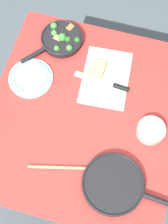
{
  "coord_description": "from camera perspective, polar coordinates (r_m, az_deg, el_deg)",
  "views": [
    {
      "loc": [
        0.55,
        0.15,
        2.19
      ],
      "look_at": [
        0.0,
        0.0,
        0.77
      ],
      "focal_mm": 50.0,
      "sensor_mm": 36.0,
      "label": 1
    }
  ],
  "objects": [
    {
      "name": "grater_knife",
      "position": [
        1.62,
        4.67,
        5.11
      ],
      "size": [
        0.05,
        0.3,
        0.02
      ],
      "rotation": [
        0.0,
        0.0,
        4.62
      ],
      "color": "silver",
      "rests_on": "dining_table_red"
    },
    {
      "name": "prep_bowl_steel",
      "position": [
        1.53,
        12.1,
        -3.34
      ],
      "size": [
        0.13,
        0.13,
        0.05
      ],
      "color": "#B7B7BC",
      "rests_on": "dining_table_red"
    },
    {
      "name": "cheese_block",
      "position": [
        1.64,
        2.42,
        7.82
      ],
      "size": [
        0.1,
        0.08,
        0.04
      ],
      "color": "#EACC66",
      "rests_on": "dining_table_red"
    },
    {
      "name": "dinner_plate_stack",
      "position": [
        1.65,
        -9.73,
        6.22
      ],
      "size": [
        0.23,
        0.23,
        0.03
      ],
      "color": "silver",
      "rests_on": "dining_table_red"
    },
    {
      "name": "wooden_spoon",
      "position": [
        1.47,
        -0.46,
        -10.21
      ],
      "size": [
        0.12,
        0.4,
        0.02
      ],
      "rotation": [
        0.0,
        0.0,
        1.81
      ],
      "color": "tan",
      "rests_on": "dining_table_red"
    },
    {
      "name": "ground_plane",
      "position": [
        2.27,
        0.0,
        -7.19
      ],
      "size": [
        14.0,
        14.0,
        0.0
      ],
      "primitive_type": "plane",
      "color": "#424C51"
    },
    {
      "name": "dining_table_red",
      "position": [
        1.64,
        0.0,
        -1.38
      ],
      "size": [
        1.05,
        0.95,
        0.75
      ],
      "color": "#B72D28",
      "rests_on": "ground_plane"
    },
    {
      "name": "parchment_sheet",
      "position": [
        1.64,
        3.98,
        6.33
      ],
      "size": [
        0.36,
        0.26,
        0.0
      ],
      "color": "silver",
      "rests_on": "dining_table_red"
    },
    {
      "name": "skillet_broccoli",
      "position": [
        1.74,
        -4.18,
        13.19
      ],
      "size": [
        0.32,
        0.29,
        0.07
      ],
      "rotation": [
        0.0,
        0.0,
        5.59
      ],
      "color": "black",
      "rests_on": "dining_table_red"
    },
    {
      "name": "skillet_eggs",
      "position": [
        1.45,
        5.43,
        -13.01
      ],
      "size": [
        0.29,
        0.41,
        0.04
      ],
      "rotation": [
        0.0,
        0.0,
        1.49
      ],
      "color": "black",
      "rests_on": "dining_table_red"
    }
  ]
}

